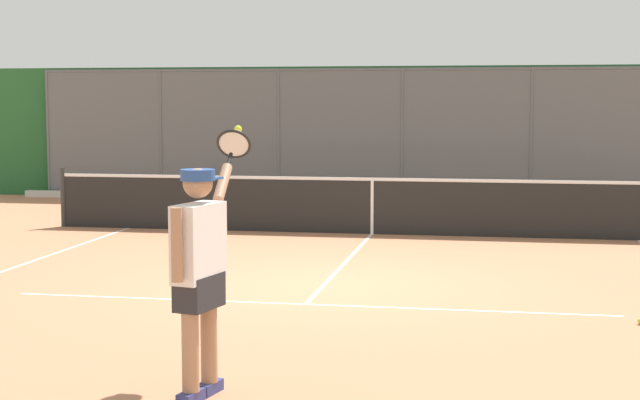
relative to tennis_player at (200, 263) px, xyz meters
The scene contains 5 objects.
ground_plane 4.79m from the tennis_player, 91.57° to the right, with size 60.00×60.00×0.00m, color #B27551.
court_line_markings 3.35m from the tennis_player, 92.31° to the right, with size 8.78×10.74×0.01m.
fence_backdrop 15.27m from the tennis_player, 90.48° to the right, with size 19.77×1.37×3.03m.
tennis_net 9.41m from the tennis_player, 90.78° to the right, with size 11.29×0.09×1.07m.
tennis_player is the anchor object (origin of this frame).
Camera 1 is at (-2.06, 11.67, 2.25)m, focal length 54.92 mm.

